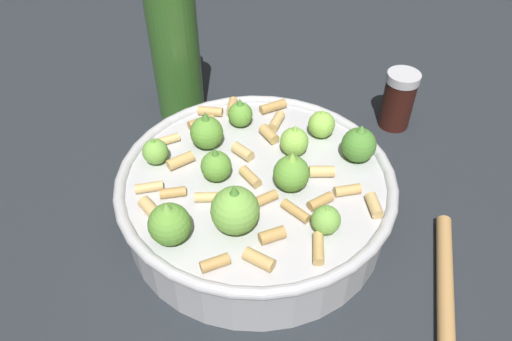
{
  "coord_description": "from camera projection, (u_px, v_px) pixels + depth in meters",
  "views": [
    {
      "loc": [
        -0.22,
        -0.3,
        0.42
      ],
      "look_at": [
        0.0,
        0.0,
        0.07
      ],
      "focal_mm": 34.34,
      "sensor_mm": 36.0,
      "label": 1
    }
  ],
  "objects": [
    {
      "name": "wooden_spoon",
      "position": [
        446.0,
        318.0,
        0.45
      ],
      "size": [
        0.19,
        0.16,
        0.02
      ],
      "color": "#B2844C",
      "rests_on": "ground"
    },
    {
      "name": "olive_oil_bottle",
      "position": [
        175.0,
        50.0,
        0.64
      ],
      "size": [
        0.06,
        0.06,
        0.24
      ],
      "color": "#336023",
      "rests_on": "ground"
    },
    {
      "name": "pepper_shaker",
      "position": [
        398.0,
        100.0,
        0.66
      ],
      "size": [
        0.04,
        0.04,
        0.08
      ],
      "color": "#33140F",
      "rests_on": "ground"
    },
    {
      "name": "cooking_pan",
      "position": [
        256.0,
        193.0,
        0.53
      ],
      "size": [
        0.29,
        0.29,
        0.12
      ],
      "color": "#B7B7BC",
      "rests_on": "ground"
    },
    {
      "name": "ground_plane",
      "position": [
        256.0,
        218.0,
        0.56
      ],
      "size": [
        2.4,
        2.4,
        0.0
      ],
      "primitive_type": "plane",
      "color": "#23282D"
    }
  ]
}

